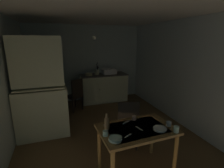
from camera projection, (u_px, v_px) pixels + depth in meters
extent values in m
plane|color=brown|center=(105.00, 129.00, 3.95)|extent=(5.34, 5.34, 0.00)
cube|color=silver|center=(86.00, 64.00, 5.68)|extent=(3.77, 0.10, 2.48)
cube|color=silver|center=(4.00, 84.00, 3.06)|extent=(0.10, 4.44, 2.48)
cube|color=silver|center=(177.00, 72.00, 4.22)|extent=(0.10, 4.44, 2.48)
cube|color=silver|center=(103.00, 12.00, 3.32)|extent=(3.77, 4.44, 0.10)
cube|color=beige|center=(43.00, 112.00, 3.60)|extent=(1.03, 0.56, 1.04)
cube|color=beige|center=(37.00, 61.00, 3.33)|extent=(0.94, 0.47, 0.96)
cube|color=beige|center=(40.00, 87.00, 3.44)|extent=(0.92, 0.50, 0.02)
cube|color=beige|center=(104.00, 88.00, 5.70)|extent=(1.48, 0.60, 0.89)
cube|color=#57504A|center=(104.00, 75.00, 5.58)|extent=(1.51, 0.63, 0.03)
sphere|color=#2D2823|center=(100.00, 90.00, 5.33)|extent=(0.02, 0.02, 0.02)
cube|color=white|center=(109.00, 72.00, 5.62)|extent=(0.44, 0.34, 0.15)
cube|color=black|center=(109.00, 69.00, 5.60)|extent=(0.38, 0.28, 0.01)
cylinder|color=#232328|center=(98.00, 70.00, 5.53)|extent=(0.05, 0.05, 0.28)
cylinder|color=#232328|center=(98.00, 67.00, 5.44)|extent=(0.03, 0.12, 0.03)
cylinder|color=black|center=(97.00, 64.00, 5.54)|extent=(0.02, 0.16, 0.12)
cylinder|color=beige|center=(89.00, 74.00, 5.37)|extent=(0.22, 0.22, 0.07)
cylinder|color=beige|center=(97.00, 72.00, 5.51)|extent=(0.14, 0.14, 0.16)
cube|color=olive|center=(137.00, 129.00, 2.50)|extent=(1.14, 0.76, 0.04)
cube|color=silver|center=(137.00, 128.00, 2.50)|extent=(0.89, 0.59, 0.00)
cylinder|color=olive|center=(175.00, 156.00, 2.50)|extent=(0.06, 0.06, 0.71)
cylinder|color=olive|center=(99.00, 147.00, 2.70)|extent=(0.06, 0.06, 0.71)
cylinder|color=olive|center=(152.00, 135.00, 3.04)|extent=(0.06, 0.06, 0.71)
cube|color=#2D231F|center=(126.00, 126.00, 3.22)|extent=(0.46, 0.46, 0.03)
cube|color=#2B251F|center=(129.00, 117.00, 2.97)|extent=(0.38, 0.09, 0.54)
cylinder|color=#2D231F|center=(132.00, 131.00, 3.46)|extent=(0.04, 0.04, 0.40)
cylinder|color=#2D231F|center=(116.00, 133.00, 3.41)|extent=(0.04, 0.04, 0.40)
cylinder|color=#2D231F|center=(137.00, 141.00, 3.14)|extent=(0.04, 0.04, 0.40)
cylinder|color=#2D231F|center=(119.00, 142.00, 3.09)|extent=(0.04, 0.04, 0.40)
cube|color=#2F1F1A|center=(74.00, 96.00, 4.93)|extent=(0.55, 0.55, 0.03)
cube|color=black|center=(77.00, 88.00, 4.75)|extent=(0.34, 0.22, 0.52)
cylinder|color=#2F1F1A|center=(75.00, 100.00, 5.22)|extent=(0.04, 0.04, 0.40)
cylinder|color=#2F1F1A|center=(66.00, 104.00, 4.97)|extent=(0.04, 0.04, 0.40)
cylinder|color=#2F1F1A|center=(82.00, 103.00, 5.01)|extent=(0.04, 0.04, 0.40)
cylinder|color=#2F1F1A|center=(73.00, 106.00, 4.76)|extent=(0.04, 0.04, 0.40)
cylinder|color=white|center=(160.00, 129.00, 2.45)|extent=(0.19, 0.19, 0.03)
cylinder|color=#ADD1C1|center=(115.00, 139.00, 2.20)|extent=(0.18, 0.18, 0.04)
cylinder|color=#9EB2C6|center=(169.00, 124.00, 2.56)|extent=(0.08, 0.08, 0.07)
cylinder|color=#ADD1C1|center=(176.00, 129.00, 2.38)|extent=(0.07, 0.07, 0.09)
cylinder|color=#ADD1C1|center=(105.00, 133.00, 2.30)|extent=(0.07, 0.07, 0.07)
cylinder|color=tan|center=(134.00, 118.00, 2.75)|extent=(0.07, 0.07, 0.07)
cylinder|color=olive|center=(107.00, 123.00, 2.46)|extent=(0.07, 0.07, 0.18)
cylinder|color=olive|center=(107.00, 115.00, 2.43)|extent=(0.03, 0.03, 0.07)
cube|color=silver|center=(126.00, 122.00, 2.68)|extent=(0.16, 0.10, 0.00)
cube|color=beige|center=(139.00, 128.00, 2.48)|extent=(0.06, 0.15, 0.00)
cube|color=beige|center=(128.00, 136.00, 2.30)|extent=(0.13, 0.08, 0.00)
sphere|color=#F9EFCC|center=(94.00, 38.00, 3.41)|extent=(0.08, 0.08, 0.08)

